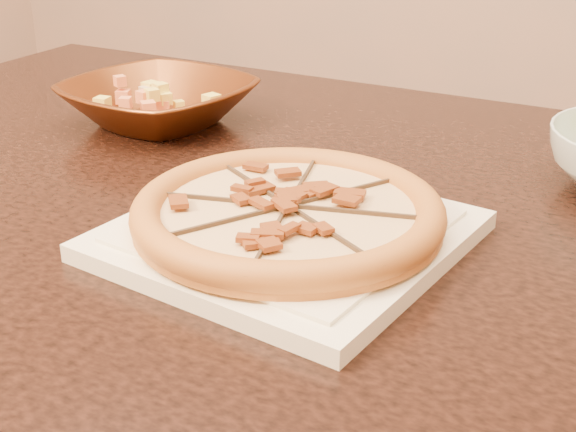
# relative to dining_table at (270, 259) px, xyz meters

# --- Properties ---
(dining_table) EXTENTS (1.47, 0.98, 0.75)m
(dining_table) POSITION_rel_dining_table_xyz_m (0.00, 0.00, 0.00)
(dining_table) COLOR black
(dining_table) RESTS_ON floor
(plate) EXTENTS (0.35, 0.35, 0.02)m
(plate) POSITION_rel_dining_table_xyz_m (0.09, -0.13, 0.11)
(plate) COLOR #FFF5CE
(plate) RESTS_ON dining_table
(pizza) EXTENTS (0.30, 0.30, 0.03)m
(pizza) POSITION_rel_dining_table_xyz_m (0.09, -0.13, 0.13)
(pizza) COLOR #B87330
(pizza) RESTS_ON plate
(bronze_bowl) EXTENTS (0.29, 0.29, 0.06)m
(bronze_bowl) POSITION_rel_dining_table_xyz_m (-0.24, 0.13, 0.13)
(bronze_bowl) COLOR brown
(bronze_bowl) RESTS_ON dining_table
(mixed_dish) EXTENTS (0.13, 0.11, 0.03)m
(mixed_dish) POSITION_rel_dining_table_xyz_m (-0.24, 0.13, 0.17)
(mixed_dish) COLOR tan
(mixed_dish) RESTS_ON bronze_bowl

